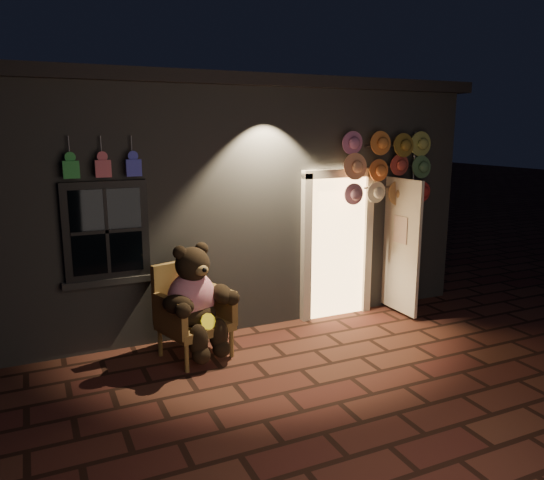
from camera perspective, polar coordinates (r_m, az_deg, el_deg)
ground at (r=6.37m, az=3.13°, el=-13.77°), size 60.00×60.00×0.00m
shop_building at (r=9.51m, az=-8.07°, el=5.60°), size 7.30×5.95×3.51m
wicker_armchair at (r=6.63m, az=-8.75°, el=-7.46°), size 0.95×0.90×1.15m
teddy_bear at (r=6.46m, az=-8.21°, el=-6.43°), size 0.94×0.86×1.35m
hat_rack at (r=7.99m, az=12.64°, el=7.49°), size 1.61×0.22×2.73m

